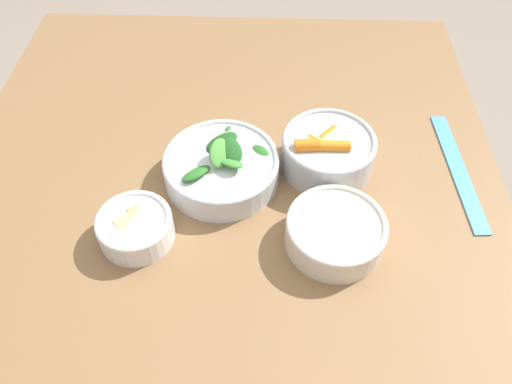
{
  "coord_description": "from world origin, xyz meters",
  "views": [
    {
      "loc": [
        0.58,
        0.07,
        1.42
      ],
      "look_at": [
        0.06,
        0.05,
        0.79
      ],
      "focal_mm": 35.0,
      "sensor_mm": 36.0,
      "label": 1
    }
  ],
  "objects_px": {
    "bowl_greens": "(221,166)",
    "bowl_cookies": "(135,226)",
    "bowl_carrots": "(328,151)",
    "ruler": "(458,170)",
    "bowl_beans_hotdog": "(335,232)"
  },
  "relations": [
    {
      "from": "bowl_carrots",
      "to": "ruler",
      "type": "distance_m",
      "value": 0.24
    },
    {
      "from": "bowl_greens",
      "to": "bowl_carrots",
      "type": "bearing_deg",
      "value": 101.15
    },
    {
      "from": "bowl_beans_hotdog",
      "to": "ruler",
      "type": "distance_m",
      "value": 0.28
    },
    {
      "from": "bowl_greens",
      "to": "bowl_cookies",
      "type": "height_order",
      "value": "bowl_greens"
    },
    {
      "from": "bowl_carrots",
      "to": "ruler",
      "type": "height_order",
      "value": "bowl_carrots"
    },
    {
      "from": "bowl_carrots",
      "to": "bowl_beans_hotdog",
      "type": "distance_m",
      "value": 0.16
    },
    {
      "from": "bowl_carrots",
      "to": "ruler",
      "type": "xyz_separation_m",
      "value": [
        0.0,
        0.23,
        -0.04
      ]
    },
    {
      "from": "bowl_carrots",
      "to": "bowl_beans_hotdog",
      "type": "height_order",
      "value": "bowl_carrots"
    },
    {
      "from": "bowl_greens",
      "to": "bowl_cookies",
      "type": "xyz_separation_m",
      "value": [
        0.13,
        -0.12,
        -0.0
      ]
    },
    {
      "from": "bowl_beans_hotdog",
      "to": "bowl_greens",
      "type": "bearing_deg",
      "value": -124.57
    },
    {
      "from": "bowl_greens",
      "to": "bowl_beans_hotdog",
      "type": "height_order",
      "value": "bowl_greens"
    },
    {
      "from": "bowl_cookies",
      "to": "ruler",
      "type": "bearing_deg",
      "value": 106.59
    },
    {
      "from": "bowl_greens",
      "to": "bowl_cookies",
      "type": "bearing_deg",
      "value": -43.8
    },
    {
      "from": "bowl_carrots",
      "to": "bowl_greens",
      "type": "xyz_separation_m",
      "value": [
        0.04,
        -0.18,
        -0.01
      ]
    },
    {
      "from": "bowl_carrots",
      "to": "bowl_cookies",
      "type": "relative_size",
      "value": 1.37
    }
  ]
}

